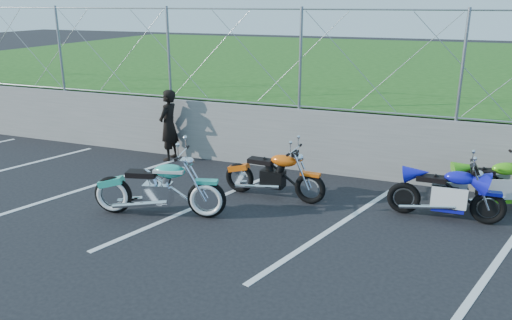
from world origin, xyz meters
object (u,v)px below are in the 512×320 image
at_px(naked_orange, 275,176).
at_px(person_standing, 169,125).
at_px(sportbike_green, 494,187).
at_px(sportbike_blue, 447,195).
at_px(cruiser_turquoise, 161,190).

bearing_deg(naked_orange, person_standing, 158.67).
relative_size(sportbike_green, sportbike_blue, 0.98).
xyz_separation_m(naked_orange, person_standing, (-2.95, 1.33, 0.38)).
height_order(cruiser_turquoise, person_standing, person_standing).
distance_m(naked_orange, sportbike_green, 3.72).
relative_size(cruiser_turquoise, person_standing, 1.39).
bearing_deg(person_standing, sportbike_blue, 77.44).
height_order(cruiser_turquoise, naked_orange, cruiser_turquoise).
relative_size(sportbike_blue, person_standing, 1.17).
bearing_deg(person_standing, naked_orange, 64.62).
relative_size(sportbike_green, person_standing, 1.14).
bearing_deg(sportbike_blue, person_standing, 167.00).
bearing_deg(person_standing, cruiser_turquoise, 26.82).
bearing_deg(sportbike_green, sportbike_blue, -154.15).
relative_size(cruiser_turquoise, sportbike_green, 1.22).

